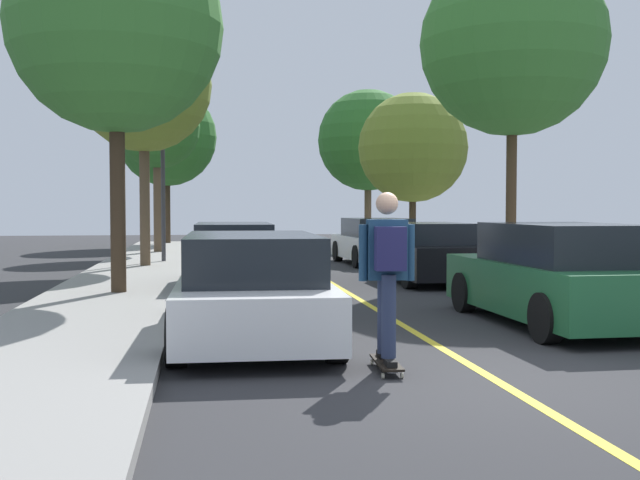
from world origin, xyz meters
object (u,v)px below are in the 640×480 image
(parked_car_left_near, at_px, (234,257))
(streetlamp, at_px, (163,153))
(parked_car_left_nearest, at_px, (252,287))
(street_tree_right_far, at_px, (368,140))
(street_tree_left_nearest, at_px, (116,26))
(street_tree_left_near, at_px, (144,85))
(street_tree_right_near, at_px, (413,148))
(parked_car_right_near, at_px, (429,253))
(skateboarder, at_px, (387,266))
(skateboard, at_px, (386,363))
(parked_car_right_far, at_px, (376,242))
(street_tree_left_far, at_px, (158,128))
(street_tree_right_nearest, at_px, (513,44))
(street_tree_left_farthest, at_px, (167,137))
(parked_car_right_nearest, at_px, (559,276))
(fire_hydrant, at_px, (601,280))

(parked_car_left_near, relative_size, streetlamp, 0.80)
(parked_car_left_nearest, height_order, street_tree_right_far, street_tree_right_far)
(street_tree_left_nearest, height_order, street_tree_right_far, street_tree_left_nearest)
(street_tree_left_near, height_order, street_tree_right_near, street_tree_left_near)
(parked_car_right_near, height_order, skateboarder, skateboarder)
(parked_car_right_near, height_order, skateboard, parked_car_right_near)
(parked_car_right_far, height_order, street_tree_left_far, street_tree_left_far)
(skateboard, bearing_deg, street_tree_left_nearest, 116.90)
(street_tree_left_nearest, distance_m, skateboard, 8.97)
(parked_car_left_nearest, relative_size, streetlamp, 0.86)
(parked_car_left_near, distance_m, street_tree_right_far, 19.10)
(street_tree_left_far, bearing_deg, street_tree_left_near, -90.00)
(street_tree_left_nearest, relative_size, street_tree_right_nearest, 0.90)
(street_tree_left_nearest, bearing_deg, street_tree_right_far, 65.05)
(street_tree_left_far, bearing_deg, street_tree_left_farthest, 90.00)
(street_tree_right_nearest, height_order, street_tree_right_far, street_tree_right_nearest)
(street_tree_right_near, relative_size, street_tree_right_far, 0.82)
(street_tree_left_nearest, height_order, skateboarder, street_tree_left_nearest)
(skateboarder, bearing_deg, parked_car_left_near, 98.89)
(parked_car_right_nearest, bearing_deg, parked_car_right_far, 90.00)
(street_tree_right_near, height_order, skateboard, street_tree_right_near)
(street_tree_left_far, bearing_deg, skateboarder, -80.14)
(parked_car_left_nearest, distance_m, street_tree_left_farthest, 24.43)
(parked_car_left_near, bearing_deg, street_tree_left_far, 100.52)
(street_tree_left_far, bearing_deg, streetlamp, -85.23)
(parked_car_left_nearest, distance_m, skateboarder, 2.52)
(street_tree_left_near, height_order, skateboarder, street_tree_left_near)
(parked_car_right_near, bearing_deg, parked_car_right_nearest, -89.99)
(street_tree_left_nearest, distance_m, street_tree_left_far, 12.87)
(street_tree_left_far, bearing_deg, street_tree_right_far, 34.11)
(fire_hydrant, distance_m, streetlamp, 13.39)
(parked_car_right_far, distance_m, street_tree_left_far, 9.15)
(parked_car_right_nearest, bearing_deg, streetlamp, 117.01)
(street_tree_left_far, bearing_deg, parked_car_right_nearest, -68.74)
(parked_car_right_near, height_order, street_tree_left_near, street_tree_left_near)
(parked_car_right_far, distance_m, streetlamp, 6.71)
(street_tree_left_nearest, distance_m, street_tree_left_farthest, 19.38)
(skateboarder, bearing_deg, street_tree_left_far, 99.86)
(parked_car_right_near, distance_m, parked_car_right_far, 5.40)
(street_tree_right_far, relative_size, skateboard, 7.89)
(street_tree_left_farthest, bearing_deg, streetlamp, -87.98)
(streetlamp, bearing_deg, parked_car_right_far, -3.04)
(street_tree_right_far, relative_size, skateboarder, 3.85)
(street_tree_left_near, bearing_deg, skateboard, -75.51)
(street_tree_left_nearest, relative_size, street_tree_left_farthest, 1.01)
(parked_car_left_near, relative_size, parked_car_right_far, 1.04)
(street_tree_left_far, bearing_deg, street_tree_right_near, -9.15)
(parked_car_right_far, relative_size, street_tree_left_far, 0.71)
(parked_car_left_near, bearing_deg, parked_car_right_near, 13.40)
(parked_car_left_nearest, bearing_deg, fire_hydrant, 19.26)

